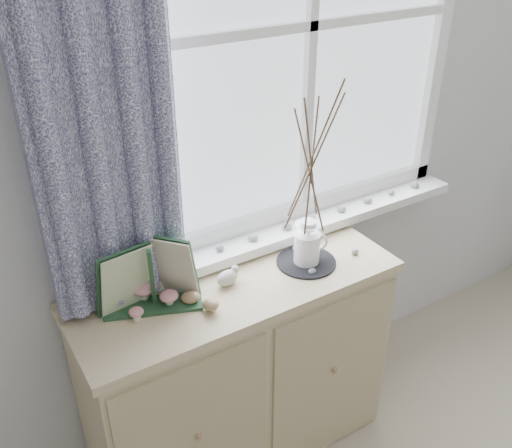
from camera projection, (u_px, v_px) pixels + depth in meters
name	position (u px, v px, depth m)	size (l,w,h in m)	color
sideboard	(239.00, 371.00, 2.24)	(1.20, 0.45, 0.85)	beige
botanical_book	(154.00, 280.00, 1.82)	(0.38, 0.13, 0.26)	#214629
toadstool_cluster	(148.00, 292.00, 1.90)	(0.18, 0.15, 0.09)	white
wooden_eggs	(201.00, 301.00, 1.89)	(0.09, 0.11, 0.07)	tan
songbird_figurine	(227.00, 277.00, 2.00)	(0.12, 0.05, 0.06)	beige
crocheted_doily	(306.00, 262.00, 2.14)	(0.22, 0.22, 0.01)	black
twig_pitcher	(312.00, 160.00, 1.93)	(0.33, 0.33, 0.73)	white
sideboard_pebbles	(321.00, 257.00, 2.15)	(0.25, 0.19, 0.02)	#9B9B9E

